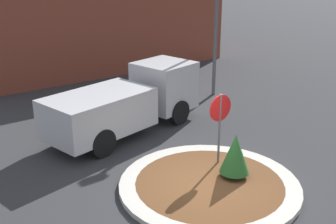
% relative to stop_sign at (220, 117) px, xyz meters
% --- Properties ---
extents(ground_plane, '(120.00, 120.00, 0.00)m').
position_rel_stop_sign_xyz_m(ground_plane, '(-1.04, -0.78, -1.64)').
color(ground_plane, '#2D2D30').
extents(traffic_island, '(5.07, 5.07, 0.15)m').
position_rel_stop_sign_xyz_m(traffic_island, '(-1.04, -0.78, -1.57)').
color(traffic_island, '#BCB7AD').
rests_on(traffic_island, ground_plane).
extents(stop_sign, '(0.82, 0.07, 2.34)m').
position_rel_stop_sign_xyz_m(stop_sign, '(0.00, 0.00, 0.00)').
color(stop_sign, '#4C4C51').
rests_on(stop_sign, ground_plane).
extents(island_shrub, '(0.85, 0.85, 1.30)m').
position_rel_stop_sign_xyz_m(island_shrub, '(-0.23, -0.93, -0.78)').
color(island_shrub, brown).
rests_on(island_shrub, traffic_island).
extents(utility_truck, '(6.46, 3.30, 2.26)m').
position_rel_stop_sign_xyz_m(utility_truck, '(-0.74, 4.08, -0.48)').
color(utility_truck, '#B2B2B7').
rests_on(utility_truck, ground_plane).
extents(storefront_building, '(14.97, 6.07, 5.98)m').
position_rel_stop_sign_xyz_m(storefront_building, '(2.90, 14.18, 1.35)').
color(storefront_building, brown).
rests_on(storefront_building, ground_plane).
extents(light_pole, '(0.70, 0.30, 6.59)m').
position_rel_stop_sign_xyz_m(light_pole, '(4.82, 5.60, 2.21)').
color(light_pole, '#4C4C51').
rests_on(light_pole, ground_plane).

